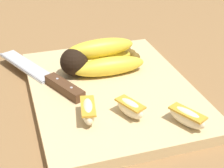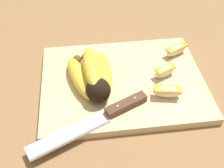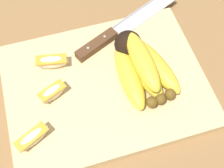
% 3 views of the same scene
% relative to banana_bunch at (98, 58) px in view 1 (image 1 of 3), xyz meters
% --- Properties ---
extents(ground_plane, '(6.00, 6.00, 0.00)m').
position_rel_banana_bunch_xyz_m(ground_plane, '(-0.08, -0.01, -0.05)').
color(ground_plane, olive).
extents(cutting_board, '(0.40, 0.30, 0.02)m').
position_rel_banana_bunch_xyz_m(cutting_board, '(-0.07, -0.00, -0.04)').
color(cutting_board, '#DBBC84').
rests_on(cutting_board, ground_plane).
extents(banana_bunch, '(0.12, 0.17, 0.07)m').
position_rel_banana_bunch_xyz_m(banana_bunch, '(0.00, 0.00, 0.00)').
color(banana_bunch, black).
rests_on(banana_bunch, cutting_board).
extents(chefs_knife, '(0.27, 0.14, 0.02)m').
position_rel_banana_bunch_xyz_m(chefs_knife, '(-0.02, 0.11, -0.02)').
color(chefs_knife, silver).
rests_on(chefs_knife, cutting_board).
extents(apple_wedge_near, '(0.07, 0.05, 0.03)m').
position_rel_banana_bunch_xyz_m(apple_wedge_near, '(-0.23, -0.08, -0.01)').
color(apple_wedge_near, '#F4E5C1').
rests_on(apple_wedge_near, cutting_board).
extents(apple_wedge_middle, '(0.07, 0.03, 0.03)m').
position_rel_banana_bunch_xyz_m(apple_wedge_middle, '(-0.17, 0.06, -0.01)').
color(apple_wedge_middle, '#F4E5C1').
rests_on(apple_wedge_middle, cutting_board).
extents(apple_wedge_far, '(0.06, 0.04, 0.03)m').
position_rel_banana_bunch_xyz_m(apple_wedge_far, '(-0.18, -0.01, -0.01)').
color(apple_wedge_far, '#F4E5C1').
rests_on(apple_wedge_far, cutting_board).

